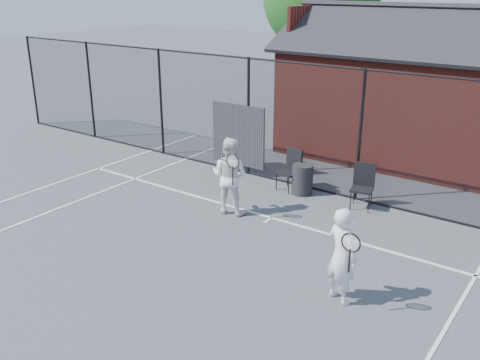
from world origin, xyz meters
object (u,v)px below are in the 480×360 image
Objects in this scene: chair_right at (362,187)px; chair_left at (288,171)px; clubhouse at (402,99)px; player_front at (342,255)px; waste_bin at (302,179)px; player_back at (229,176)px.

chair_left is at bearing 166.32° from chair_right.
clubhouse is 8.30m from player_front.
clubhouse is 6.59× the size of chair_left.
player_front is (2.01, -8.01, -0.82)m from clubhouse.
waste_bin is at bearing 166.32° from chair_right.
chair_left is 1.01× the size of chair_right.
chair_left is at bearing -103.51° from clubhouse.
player_back is 2.05m from waste_bin.
player_front is at bearing -75.89° from clubhouse.
clubhouse is at bearing 88.44° from chair_left.
player_back is at bearing 152.83° from player_front.
clubhouse reaches higher than player_back.
chair_left is at bearing 180.00° from waste_bin.
player_back is 1.91m from chair_left.
waste_bin is (0.39, 0.00, -0.13)m from chair_left.
chair_right is (-1.21, 3.61, -0.30)m from player_front.
clubhouse is 4.61m from chair_right.
player_back reaches higher than chair_left.
chair_left is (0.38, 1.85, -0.35)m from player_back.
player_back is 1.70× the size of chair_left.
clubhouse reaches higher than waste_bin.
player_front is at bearing -53.38° from waste_bin.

